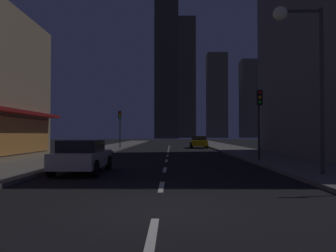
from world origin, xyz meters
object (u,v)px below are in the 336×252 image
object	(u,v)px
traffic_light_near_right	(259,109)
traffic_light_far_left	(120,121)
street_lamp_right	(300,48)
car_parked_near	(82,156)
car_parked_far	(199,142)
fire_hydrant_far_left	(101,148)

from	to	relation	value
traffic_light_near_right	traffic_light_far_left	bearing A→B (deg)	121.69
street_lamp_right	traffic_light_near_right	bearing A→B (deg)	88.97
car_parked_near	traffic_light_near_right	size ratio (longest dim) A/B	1.01
car_parked_far	traffic_light_near_right	size ratio (longest dim) A/B	1.01
fire_hydrant_far_left	car_parked_far	bearing A→B (deg)	49.83
fire_hydrant_far_left	traffic_light_near_right	xyz separation A→B (m)	(11.40, -9.61, 2.74)
traffic_light_near_right	fire_hydrant_far_left	bearing A→B (deg)	139.87
fire_hydrant_far_left	car_parked_near	bearing A→B (deg)	-81.10
car_parked_near	traffic_light_far_left	world-z (taller)	traffic_light_far_left
car_parked_near	street_lamp_right	distance (m)	10.10
fire_hydrant_far_left	traffic_light_near_right	bearing A→B (deg)	-40.13
car_parked_far	traffic_light_near_right	distance (m)	21.09
car_parked_far	fire_hydrant_far_left	world-z (taller)	car_parked_far
car_parked_far	street_lamp_right	xyz separation A→B (m)	(1.78, -27.55, 4.33)
car_parked_far	fire_hydrant_far_left	distance (m)	14.73
car_parked_far	street_lamp_right	size ratio (longest dim) A/B	0.64
car_parked_near	street_lamp_right	xyz separation A→B (m)	(8.98, -1.61, 4.33)
traffic_light_far_left	fire_hydrant_far_left	bearing A→B (deg)	-92.79
car_parked_near	traffic_light_far_left	bearing A→B (deg)	94.74
car_parked_far	fire_hydrant_far_left	bearing A→B (deg)	-130.17
car_parked_near	fire_hydrant_far_left	distance (m)	14.87
fire_hydrant_far_left	traffic_light_far_left	xyz separation A→B (m)	(0.40, 8.21, 2.74)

